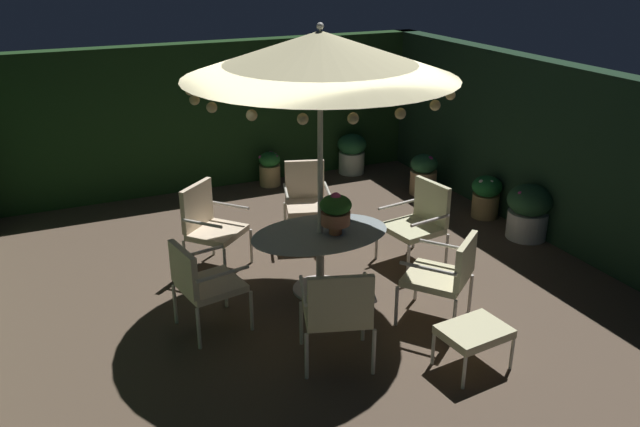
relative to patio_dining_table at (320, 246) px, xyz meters
name	(u,v)px	position (x,y,z in m)	size (l,w,h in m)	color
ground_plane	(310,285)	(-0.05, 0.16, -0.56)	(7.15, 7.80, 0.02)	brown
hedge_backdrop_rear	(214,115)	(-0.05, 3.91, 0.58)	(7.15, 0.30, 2.25)	#1A3718
hedge_backdrop_right	(556,153)	(3.37, 0.16, 0.58)	(0.30, 7.80, 2.25)	#19311F
patio_dining_table	(320,246)	(0.00, 0.00, 0.00)	(1.54, 1.05, 0.71)	beige
patio_umbrella	(320,55)	(0.00, 0.00, 2.04)	(2.73, 2.73, 2.89)	silver
centerpiece_planter	(336,210)	(0.13, -0.10, 0.43)	(0.34, 0.34, 0.47)	#AF6240
patio_chair_north	(338,309)	(-0.43, -1.34, 0.04)	(0.77, 0.74, 0.99)	beige
patio_chair_northeast	(446,272)	(0.87, -1.10, 0.01)	(0.86, 0.86, 0.95)	beige
patio_chair_east	(420,219)	(1.40, 0.21, 0.00)	(0.71, 0.71, 0.97)	silver
patio_chair_southeast	(306,196)	(0.41, 1.35, 0.04)	(0.70, 0.71, 1.02)	beige
patio_chair_south	(209,222)	(-0.95, 1.05, 0.04)	(0.84, 0.84, 1.03)	silver
patio_chair_southwest	(202,280)	(-1.38, -0.26, 0.01)	(0.70, 0.69, 0.94)	beige
ottoman_footrest	(474,333)	(0.67, -1.87, -0.19)	(0.64, 0.51, 0.41)	beige
potted_plant_left_far	(424,174)	(2.72, 2.15, -0.22)	(0.41, 0.41, 0.63)	tan
potted_plant_back_left	(529,210)	(3.06, 0.19, -0.16)	(0.58, 0.58, 0.73)	beige
potted_plant_left_near	(352,152)	(2.17, 3.51, -0.19)	(0.49, 0.49, 0.67)	beige
potted_plant_back_center	(486,195)	(3.01, 1.00, -0.23)	(0.42, 0.42, 0.60)	olive
potted_plant_front_corner	(270,168)	(0.70, 3.49, -0.26)	(0.34, 0.34, 0.55)	tan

